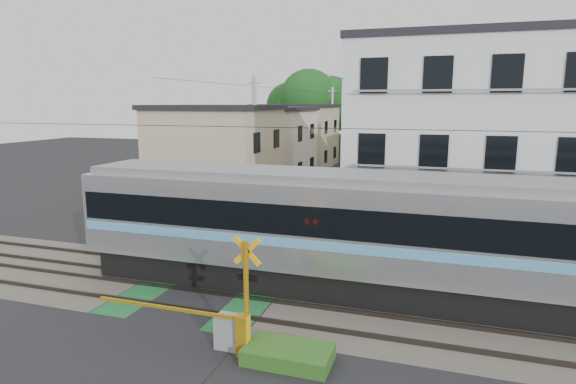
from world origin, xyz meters
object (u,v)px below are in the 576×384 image
(commuter_train, at_px, (360,231))
(crossing_signal_far, at_px, (193,236))
(crossing_signal_near, at_px, (231,324))
(apartment_block, at_px, (464,141))
(pedestrian, at_px, (359,161))

(commuter_train, xyz_separation_m, crossing_signal_far, (-7.70, 2.45, -1.48))
(crossing_signal_near, distance_m, apartment_block, 14.95)
(commuter_train, height_order, crossing_signal_near, commuter_train)
(pedestrian, bearing_deg, crossing_signal_far, 74.80)
(commuter_train, distance_m, pedestrian, 32.30)
(crossing_signal_near, bearing_deg, apartment_block, 65.78)
(pedestrian, bearing_deg, crossing_signal_near, 83.73)
(commuter_train, height_order, apartment_block, apartment_block)
(crossing_signal_near, height_order, pedestrian, crossing_signal_near)
(commuter_train, bearing_deg, crossing_signal_far, 162.33)
(crossing_signal_near, height_order, apartment_block, apartment_block)
(crossing_signal_near, bearing_deg, commuter_train, 62.47)
(commuter_train, bearing_deg, pedestrian, 99.79)
(apartment_block, xyz_separation_m, pedestrian, (-8.87, 23.51, -3.88))
(commuter_train, distance_m, crossing_signal_near, 5.67)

